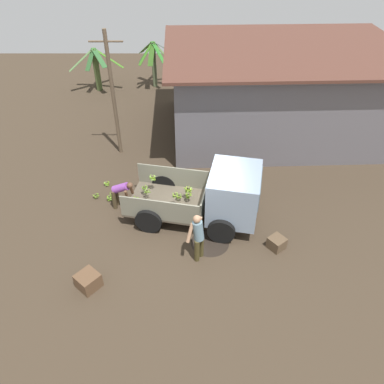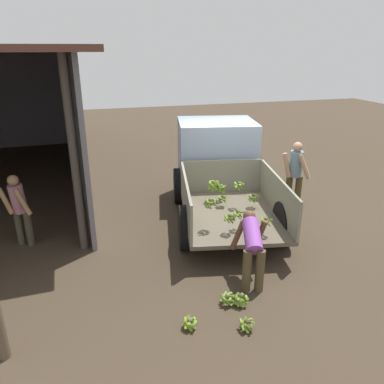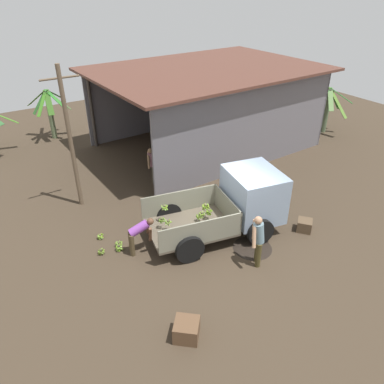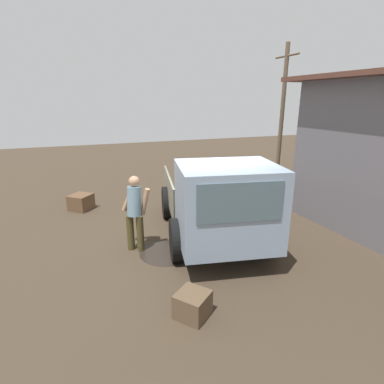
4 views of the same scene
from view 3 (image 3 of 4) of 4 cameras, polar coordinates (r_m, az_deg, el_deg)
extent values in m
plane|color=#3C3023|center=(12.99, 5.09, -6.23)|extent=(36.00, 36.00, 0.00)
cylinder|color=black|center=(12.44, 9.18, -8.41)|extent=(1.27, 1.27, 0.01)
cube|color=brown|center=(12.37, -0.30, -5.35)|extent=(3.06, 2.49, 0.08)
cube|color=gray|center=(12.88, -1.86, -1.42)|extent=(2.68, 0.59, 0.80)
cube|color=gray|center=(11.39, 1.45, -6.19)|extent=(2.68, 0.59, 0.80)
cube|color=gray|center=(12.58, 5.39, -2.41)|extent=(0.44, 1.96, 0.80)
cube|color=#879AB2|center=(12.81, 9.31, -0.27)|extent=(1.98, 2.23, 1.64)
cube|color=#4C606B|center=(13.05, 12.56, 1.64)|extent=(0.34, 1.53, 0.72)
cylinder|color=black|center=(13.89, 6.09, -1.36)|extent=(0.94, 0.40, 0.92)
cylinder|color=black|center=(12.42, 10.35, -5.98)|extent=(0.94, 0.40, 0.92)
cylinder|color=black|center=(13.08, -3.60, -3.42)|extent=(0.94, 0.40, 0.92)
cylinder|color=black|center=(11.51, -0.37, -8.71)|extent=(0.94, 0.40, 0.92)
sphere|color=brown|center=(12.45, 2.57, -2.83)|extent=(0.07, 0.07, 0.07)
cylinder|color=#5B821F|center=(12.45, 2.45, -3.23)|extent=(0.12, 0.16, 0.16)
cylinder|color=#52781C|center=(12.46, 2.67, -3.24)|extent=(0.15, 0.06, 0.18)
cylinder|color=olive|center=(12.47, 2.91, -3.04)|extent=(0.17, 0.16, 0.11)
cylinder|color=#75A22D|center=(12.53, 2.80, -2.90)|extent=(0.07, 0.19, 0.13)
cylinder|color=olive|center=(12.54, 2.56, -2.86)|extent=(0.17, 0.14, 0.13)
cylinder|color=olive|center=(12.52, 2.30, -2.95)|extent=(0.18, 0.11, 0.14)
cylinder|color=olive|center=(12.48, 2.36, -3.17)|extent=(0.08, 0.15, 0.18)
sphere|color=brown|center=(11.97, 1.48, -3.19)|extent=(0.08, 0.08, 0.08)
cylinder|color=#5A7925|center=(12.04, 1.67, -3.24)|extent=(0.09, 0.17, 0.12)
cylinder|color=#87AE3C|center=(12.04, 1.34, -3.20)|extent=(0.18, 0.07, 0.11)
cylinder|color=olive|center=(12.02, 1.25, -3.41)|extent=(0.14, 0.11, 0.15)
cylinder|color=#5A7E30|center=(11.97, 1.24, -3.53)|extent=(0.04, 0.16, 0.14)
cylinder|color=#8DAA45|center=(11.97, 1.43, -3.61)|extent=(0.12, 0.12, 0.16)
cylinder|color=#7DA528|center=(11.95, 1.71, -3.52)|extent=(0.17, 0.07, 0.12)
cylinder|color=#7FA144|center=(12.01, 1.80, -3.33)|extent=(0.09, 0.17, 0.11)
sphere|color=brown|center=(12.26, -4.19, -2.11)|extent=(0.08, 0.08, 0.08)
cylinder|color=#83B14A|center=(12.35, -4.28, -2.28)|extent=(0.17, 0.06, 0.18)
cylinder|color=olive|center=(12.32, -4.42, -2.36)|extent=(0.16, 0.12, 0.18)
cylinder|color=olive|center=(12.26, -4.55, -2.37)|extent=(0.07, 0.20, 0.11)
cylinder|color=#80A946|center=(12.23, -4.34, -2.53)|extent=(0.14, 0.18, 0.15)
cylinder|color=#70A432|center=(12.23, -4.09, -2.54)|extent=(0.19, 0.08, 0.15)
cylinder|color=olive|center=(12.27, -3.94, -2.49)|extent=(0.16, 0.12, 0.18)
cylinder|color=#79A62D|center=(12.31, -3.90, -2.37)|extent=(0.08, 0.17, 0.17)
cylinder|color=#85AE34|center=(12.34, -4.07, -2.30)|extent=(0.13, 0.15, 0.18)
sphere|color=brown|center=(11.95, -3.70, -4.38)|extent=(0.07, 0.07, 0.07)
cylinder|color=#7CAF3F|center=(11.99, -4.01, -4.63)|extent=(0.12, 0.17, 0.14)
cylinder|color=olive|center=(11.95, -3.77, -4.82)|extent=(0.13, 0.14, 0.17)
cylinder|color=olive|center=(11.94, -3.37, -4.65)|extent=(0.19, 0.12, 0.10)
cylinder|color=olive|center=(12.02, -3.48, -4.59)|extent=(0.05, 0.15, 0.17)
cylinder|color=olive|center=(12.04, -3.74, -4.49)|extent=(0.17, 0.09, 0.16)
sphere|color=brown|center=(12.52, 2.08, -1.96)|extent=(0.09, 0.09, 0.09)
cylinder|color=olive|center=(12.62, 2.26, -2.22)|extent=(0.09, 0.18, 0.21)
cylinder|color=#8BB249|center=(12.63, 2.06, -2.10)|extent=(0.19, 0.15, 0.19)
cylinder|color=olive|center=(12.60, 1.81, -2.22)|extent=(0.19, 0.12, 0.21)
cylinder|color=olive|center=(12.55, 1.77, -2.37)|extent=(0.08, 0.20, 0.20)
cylinder|color=#577B1E|center=(12.48, 1.98, -2.41)|extent=(0.19, 0.20, 0.14)
cylinder|color=olive|center=(12.50, 2.33, -2.40)|extent=(0.22, 0.07, 0.16)
cylinder|color=#82AA2A|center=(12.56, 2.50, -2.18)|extent=(0.16, 0.22, 0.14)
sphere|color=#423B2B|center=(12.43, 1.10, -3.58)|extent=(0.07, 0.07, 0.07)
cylinder|color=olive|center=(12.49, 0.87, -3.61)|extent=(0.17, 0.07, 0.10)
cylinder|color=#4F751B|center=(12.44, 0.80, -3.76)|extent=(0.09, 0.16, 0.10)
cylinder|color=#74B127|center=(12.43, 0.93, -3.91)|extent=(0.05, 0.14, 0.14)
cylinder|color=olive|center=(12.40, 1.15, -3.90)|extent=(0.16, 0.09, 0.10)
cylinder|color=olive|center=(12.42, 1.31, -3.88)|extent=(0.16, 0.07, 0.12)
cylinder|color=#5C7A1E|center=(12.45, 1.40, -3.75)|extent=(0.12, 0.15, 0.11)
cylinder|color=olive|center=(12.50, 1.24, -3.71)|extent=(0.08, 0.14, 0.14)
cylinder|color=olive|center=(12.50, 1.05, -3.57)|extent=(0.16, 0.10, 0.10)
sphere|color=#413A2A|center=(11.86, 1.82, -5.13)|extent=(0.08, 0.08, 0.08)
cylinder|color=olive|center=(11.95, 1.71, -5.18)|extent=(0.18, 0.08, 0.14)
cylinder|color=#5B7828|center=(11.91, 1.54, -5.36)|extent=(0.14, 0.13, 0.16)
cylinder|color=#7DA346|center=(11.87, 1.55, -5.47)|extent=(0.06, 0.17, 0.15)
cylinder|color=olive|center=(11.84, 1.73, -5.55)|extent=(0.14, 0.16, 0.14)
cylinder|color=olive|center=(11.84, 2.04, -5.50)|extent=(0.18, 0.06, 0.13)
cylinder|color=olive|center=(11.90, 2.11, -5.39)|extent=(0.11, 0.16, 0.16)
cylinder|color=#7EB139|center=(11.94, 2.01, -5.24)|extent=(0.09, 0.17, 0.15)
sphere|color=#4F4733|center=(12.07, -4.67, -4.11)|extent=(0.08, 0.08, 0.08)
cylinder|color=#75A127|center=(12.13, -4.87, -4.23)|extent=(0.16, 0.09, 0.13)
cylinder|color=olive|center=(12.09, -4.86, -4.44)|extent=(0.04, 0.14, 0.15)
cylinder|color=#597330|center=(12.05, -4.79, -4.47)|extent=(0.12, 0.15, 0.12)
cylinder|color=#507A1B|center=(12.04, -4.52, -4.45)|extent=(0.17, 0.05, 0.11)
cylinder|color=olive|center=(12.08, -4.33, -4.28)|extent=(0.13, 0.16, 0.10)
cylinder|color=olive|center=(12.14, -4.47, -4.18)|extent=(0.10, 0.16, 0.12)
cylinder|color=#5B8427|center=(12.15, -4.64, -4.10)|extent=(0.16, 0.12, 0.10)
sphere|color=brown|center=(11.53, -4.34, -6.07)|extent=(0.07, 0.07, 0.07)
cylinder|color=olive|center=(11.56, -4.70, -6.25)|extent=(0.13, 0.18, 0.11)
cylinder|color=olive|center=(11.54, -4.43, -6.51)|extent=(0.12, 0.14, 0.16)
cylinder|color=olive|center=(11.52, -4.06, -6.41)|extent=(0.18, 0.09, 0.12)
cylinder|color=olive|center=(11.59, -4.05, -6.21)|extent=(0.05, 0.17, 0.14)
cylinder|color=olive|center=(11.62, -4.35, -6.05)|extent=(0.18, 0.11, 0.12)
cube|color=slate|center=(22.13, 12.54, 14.37)|extent=(0.35, 6.69, 3.79)
cube|color=slate|center=(21.61, -3.30, 14.64)|extent=(9.79, 0.47, 3.79)
cube|color=slate|center=(16.62, 8.98, 9.45)|extent=(9.79, 0.47, 3.79)
cube|color=#553126|center=(18.49, 2.21, 18.22)|extent=(10.86, 7.89, 0.12)
cylinder|color=#3F3833|center=(19.49, -15.03, 11.92)|extent=(0.16, 0.16, 3.79)
cylinder|color=#3F3833|center=(14.17, -5.74, 5.92)|extent=(0.16, 0.16, 3.79)
cylinder|color=brown|center=(13.97, -18.02, 7.45)|extent=(0.15, 0.15, 5.25)
cylinder|color=brown|center=(13.33, -19.54, 16.06)|extent=(1.29, 0.07, 0.07)
cylinder|color=#5E6E4A|center=(21.44, -20.73, 10.92)|extent=(0.26, 0.26, 2.56)
cube|color=#52723B|center=(21.28, -19.63, 13.09)|extent=(1.13, 0.40, 1.20)
cube|color=#34612C|center=(21.54, -20.24, 13.84)|extent=(1.03, 0.79, 0.73)
cube|color=#447741|center=(21.82, -21.43, 13.78)|extent=(0.35, 1.37, 0.76)
cube|color=#4F8634|center=(21.52, -22.54, 13.15)|extent=(1.05, 1.06, 0.90)
cube|color=#285822|center=(21.10, -22.18, 12.57)|extent=(0.88, 0.40, 1.13)
cube|color=#37711E|center=(20.78, -21.87, 12.45)|extent=(0.89, 0.92, 1.09)
cube|color=#315B1C|center=(20.77, -20.99, 12.62)|extent=(0.43, 0.97, 1.08)
cube|color=#2C7426|center=(20.85, -20.00, 13.11)|extent=(0.83, 1.00, 0.91)
cylinder|color=#4F6042|center=(22.27, 19.72, 11.59)|extent=(0.35, 0.35, 2.42)
cube|color=#388635|center=(22.41, 20.89, 13.17)|extent=(0.96, 0.41, 1.29)
cube|color=#376A31|center=(22.76, 20.16, 13.96)|extent=(1.31, 1.07, 0.97)
cube|color=#3E5A31|center=(22.53, 19.01, 13.57)|extent=(0.44, 1.25, 1.30)
cube|color=#55872C|center=(22.01, 18.90, 13.49)|extent=(0.80, 0.78, 1.10)
cube|color=#40813F|center=(21.62, 19.33, 13.57)|extent=(1.05, 0.28, 0.79)
cube|color=#5C7F45|center=(21.51, 20.38, 13.10)|extent=(0.93, 1.06, 0.94)
cube|color=#4D7429|center=(21.77, 21.35, 12.51)|extent=(0.30, 1.31, 1.37)
cube|color=#245622|center=(22.10, 21.79, 13.49)|extent=(1.01, 1.07, 0.77)
cylinder|color=#647552|center=(25.69, 11.78, 14.92)|extent=(0.26, 0.26, 2.32)
cube|color=#21631F|center=(25.83, 12.95, 16.98)|extent=(1.10, 0.23, 0.61)
cube|color=#598235|center=(26.01, 11.90, 16.81)|extent=(0.83, 0.93, 0.94)
cube|color=#215620|center=(25.80, 11.10, 16.80)|extent=(0.32, 1.00, 0.92)
cube|color=#226A24|center=(25.24, 10.52, 16.21)|extent=(1.37, 0.63, 1.22)
cube|color=#437637|center=(25.06, 11.28, 16.32)|extent=(1.10, 0.46, 0.99)
cube|color=#455D27|center=(24.98, 12.58, 15.78)|extent=(0.66, 1.34, 1.29)
cube|color=#3A7C2A|center=(25.31, 13.54, 16.41)|extent=(0.89, 1.35, 0.82)
cylinder|color=#4A6035|center=(24.84, 16.33, 14.77)|extent=(0.32, 0.32, 3.09)
cube|color=#2B7E29|center=(25.02, 17.49, 17.76)|extent=(1.15, 0.47, 0.64)
cube|color=#41611F|center=(25.17, 16.72, 17.90)|extent=(1.05, 1.03, 0.68)
cube|color=#35591E|center=(24.89, 15.82, 17.40)|extent=(0.30, 0.99, 1.09)
cube|color=#426C37|center=(24.44, 15.19, 17.60)|extent=(1.21, 1.00, 0.81)
cube|color=#537038|center=(24.04, 15.86, 17.18)|extent=(1.34, 0.52, 0.92)
cube|color=#2E5D21|center=(23.79, 17.02, 16.89)|extent=(1.18, 1.40, 0.92)
cube|color=#507328|center=(24.28, 17.64, 17.17)|extent=(0.29, 0.98, 0.82)
cube|color=#2E6121|center=(24.71, 17.82, 16.66)|extent=(0.90, 0.78, 1.39)
cylinder|color=#433B1E|center=(11.53, 10.08, -9.46)|extent=(0.23, 0.23, 0.84)
cylinder|color=#433B1E|center=(11.71, 9.93, -8.72)|extent=(0.23, 0.23, 0.84)
cylinder|color=slate|center=(11.17, 10.14, -6.14)|extent=(0.49, 0.47, 0.69)
sphere|color=tan|center=(10.90, 10.07, -4.26)|extent=(0.24, 0.24, 0.24)
cylinder|color=tan|center=(10.98, 9.46, -6.83)|extent=(0.29, 0.35, 0.61)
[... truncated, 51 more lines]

